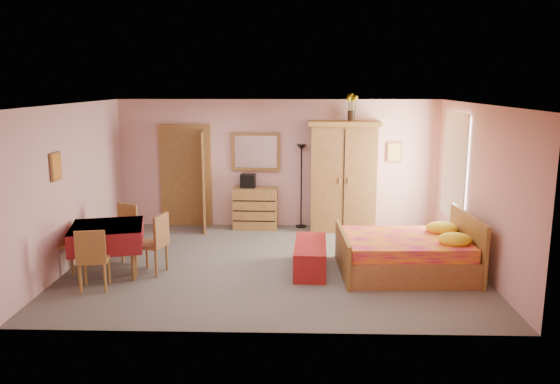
{
  "coord_description": "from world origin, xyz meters",
  "views": [
    {
      "loc": [
        0.36,
        -8.53,
        2.93
      ],
      "look_at": [
        0.1,
        0.3,
        1.15
      ],
      "focal_mm": 35.0,
      "sensor_mm": 36.0,
      "label": 1
    }
  ],
  "objects_px": {
    "wall_mirror": "(256,152)",
    "sunflower_vase": "(352,107)",
    "stereo": "(248,181)",
    "chair_east": "(151,244)",
    "chair_west": "(62,243)",
    "bed": "(405,244)",
    "dining_table": "(108,250)",
    "wardrobe": "(343,176)",
    "chair_north": "(121,232)",
    "chest_of_drawers": "(255,208)",
    "chair_south": "(94,258)",
    "floor_lamp": "(301,186)",
    "bench": "(310,256)"
  },
  "relations": [
    {
      "from": "bench",
      "to": "chair_south",
      "type": "height_order",
      "value": "chair_south"
    },
    {
      "from": "chair_west",
      "to": "bed",
      "type": "bearing_deg",
      "value": 81.88
    },
    {
      "from": "sunflower_vase",
      "to": "bench",
      "type": "bearing_deg",
      "value": -108.41
    },
    {
      "from": "dining_table",
      "to": "chair_west",
      "type": "relative_size",
      "value": 1.13
    },
    {
      "from": "chair_south",
      "to": "sunflower_vase",
      "type": "bearing_deg",
      "value": 31.14
    },
    {
      "from": "stereo",
      "to": "chair_south",
      "type": "xyz_separation_m",
      "value": [
        -1.92,
        -3.45,
        -0.52
      ]
    },
    {
      "from": "stereo",
      "to": "chair_east",
      "type": "xyz_separation_m",
      "value": [
        -1.28,
        -2.76,
        -0.5
      ]
    },
    {
      "from": "stereo",
      "to": "chair_south",
      "type": "relative_size",
      "value": 0.32
    },
    {
      "from": "floor_lamp",
      "to": "chair_east",
      "type": "relative_size",
      "value": 1.81
    },
    {
      "from": "dining_table",
      "to": "chair_east",
      "type": "height_order",
      "value": "chair_east"
    },
    {
      "from": "wardrobe",
      "to": "chair_west",
      "type": "height_order",
      "value": "wardrobe"
    },
    {
      "from": "floor_lamp",
      "to": "chair_north",
      "type": "relative_size",
      "value": 1.88
    },
    {
      "from": "stereo",
      "to": "chair_east",
      "type": "relative_size",
      "value": 0.31
    },
    {
      "from": "chair_north",
      "to": "floor_lamp",
      "type": "bearing_deg",
      "value": -120.9
    },
    {
      "from": "wardrobe",
      "to": "sunflower_vase",
      "type": "xyz_separation_m",
      "value": [
        0.14,
        0.1,
        1.36
      ]
    },
    {
      "from": "bench",
      "to": "chair_south",
      "type": "bearing_deg",
      "value": -164.11
    },
    {
      "from": "chest_of_drawers",
      "to": "chair_east",
      "type": "relative_size",
      "value": 0.93
    },
    {
      "from": "bed",
      "to": "wall_mirror",
      "type": "bearing_deg",
      "value": 129.9
    },
    {
      "from": "chest_of_drawers",
      "to": "wall_mirror",
      "type": "distance_m",
      "value": 1.15
    },
    {
      "from": "chest_of_drawers",
      "to": "chair_east",
      "type": "bearing_deg",
      "value": -116.38
    },
    {
      "from": "stereo",
      "to": "sunflower_vase",
      "type": "height_order",
      "value": "sunflower_vase"
    },
    {
      "from": "wardrobe",
      "to": "chair_north",
      "type": "xyz_separation_m",
      "value": [
        -3.88,
        -1.96,
        -0.64
      ]
    },
    {
      "from": "dining_table",
      "to": "chair_west",
      "type": "distance_m",
      "value": 0.74
    },
    {
      "from": "dining_table",
      "to": "chair_south",
      "type": "relative_size",
      "value": 1.16
    },
    {
      "from": "chair_east",
      "to": "wardrobe",
      "type": "bearing_deg",
      "value": -36.17
    },
    {
      "from": "wall_mirror",
      "to": "floor_lamp",
      "type": "distance_m",
      "value": 1.16
    },
    {
      "from": "chest_of_drawers",
      "to": "bed",
      "type": "xyz_separation_m",
      "value": [
        2.52,
        -2.59,
        0.05
      ]
    },
    {
      "from": "chair_north",
      "to": "sunflower_vase",
      "type": "bearing_deg",
      "value": -128.81
    },
    {
      "from": "wardrobe",
      "to": "chair_east",
      "type": "bearing_deg",
      "value": -138.05
    },
    {
      "from": "wall_mirror",
      "to": "chair_south",
      "type": "bearing_deg",
      "value": -118.65
    },
    {
      "from": "sunflower_vase",
      "to": "chair_north",
      "type": "xyz_separation_m",
      "value": [
        -4.02,
        -2.05,
        -2.0
      ]
    },
    {
      "from": "bed",
      "to": "chair_north",
      "type": "xyz_separation_m",
      "value": [
        -4.64,
        0.58,
        -0.02
      ]
    },
    {
      "from": "chair_north",
      "to": "bench",
      "type": "bearing_deg",
      "value": -164.65
    },
    {
      "from": "sunflower_vase",
      "to": "dining_table",
      "type": "distance_m",
      "value": 5.3
    },
    {
      "from": "wall_mirror",
      "to": "sunflower_vase",
      "type": "bearing_deg",
      "value": -3.81
    },
    {
      "from": "chair_east",
      "to": "chair_south",
      "type": "bearing_deg",
      "value": 150.94
    },
    {
      "from": "wall_mirror",
      "to": "chair_east",
      "type": "bearing_deg",
      "value": -114.86
    },
    {
      "from": "sunflower_vase",
      "to": "stereo",
      "type": "bearing_deg",
      "value": 179.6
    },
    {
      "from": "dining_table",
      "to": "sunflower_vase",
      "type": "bearing_deg",
      "value": 35.25
    },
    {
      "from": "wall_mirror",
      "to": "floor_lamp",
      "type": "height_order",
      "value": "wall_mirror"
    },
    {
      "from": "sunflower_vase",
      "to": "chair_west",
      "type": "bearing_deg",
      "value": -149.62
    },
    {
      "from": "wall_mirror",
      "to": "chair_south",
      "type": "xyz_separation_m",
      "value": [
        -2.07,
        -3.6,
        -1.09
      ]
    },
    {
      "from": "chair_south",
      "to": "chair_east",
      "type": "bearing_deg",
      "value": 37.17
    },
    {
      "from": "chair_west",
      "to": "chair_east",
      "type": "bearing_deg",
      "value": 81.06
    },
    {
      "from": "bed",
      "to": "dining_table",
      "type": "xyz_separation_m",
      "value": [
        -4.6,
        -0.19,
        -0.08
      ]
    },
    {
      "from": "bench",
      "to": "chair_south",
      "type": "xyz_separation_m",
      "value": [
        -3.13,
        -0.89,
        0.24
      ]
    },
    {
      "from": "stereo",
      "to": "floor_lamp",
      "type": "relative_size",
      "value": 0.17
    },
    {
      "from": "wall_mirror",
      "to": "floor_lamp",
      "type": "relative_size",
      "value": 0.58
    },
    {
      "from": "dining_table",
      "to": "chair_north",
      "type": "xyz_separation_m",
      "value": [
        -0.04,
        0.76,
        0.07
      ]
    },
    {
      "from": "floor_lamp",
      "to": "chair_west",
      "type": "xyz_separation_m",
      "value": [
        -3.75,
        -2.85,
        -0.39
      ]
    }
  ]
}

